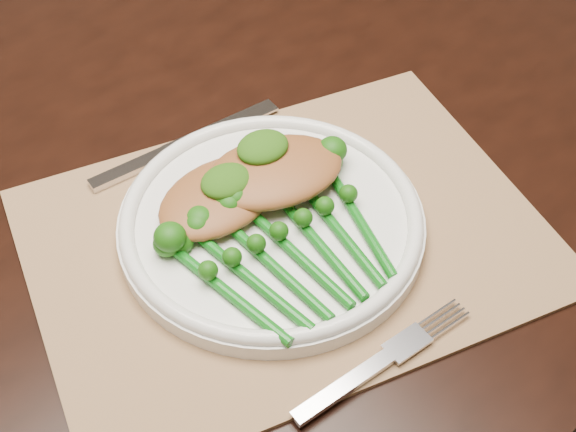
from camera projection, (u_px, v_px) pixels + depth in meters
dining_table at (196, 358)px, 1.08m from camera, size 1.69×1.07×0.75m
placemat at (287, 239)px, 0.73m from camera, size 0.52×0.42×0.00m
dinner_plate at (271, 221)px, 0.72m from camera, size 0.28×0.28×0.03m
knife at (168, 152)px, 0.80m from camera, size 0.21×0.02×0.01m
fork at (394, 353)px, 0.64m from camera, size 0.18×0.02×0.01m
chicken_fillet_left at (219, 197)px, 0.72m from camera, size 0.13×0.10×0.02m
chicken_fillet_right at (274, 172)px, 0.73m from camera, size 0.15×0.12×0.03m
pesto_dollop_left at (227, 181)px, 0.71m from camera, size 0.05×0.04×0.02m
pesto_dollop_right at (263, 147)px, 0.73m from camera, size 0.05×0.04×0.02m
broccolini_bundle at (295, 253)px, 0.69m from camera, size 0.17×0.18×0.04m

